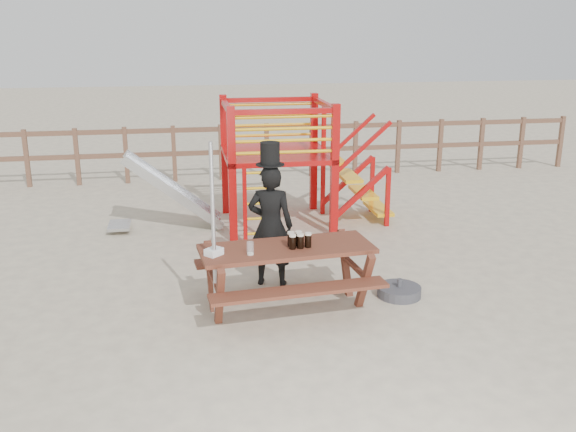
% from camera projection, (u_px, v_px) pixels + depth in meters
% --- Properties ---
extents(ground, '(60.00, 60.00, 0.00)m').
position_uv_depth(ground, '(306.00, 314.00, 7.49)').
color(ground, beige).
rests_on(ground, ground).
extents(back_fence, '(15.09, 0.09, 1.20)m').
position_uv_depth(back_fence, '(244.00, 145.00, 13.89)').
color(back_fence, brown).
rests_on(back_fence, ground).
extents(playground_fort, '(4.71, 1.84, 2.10)m').
position_uv_depth(playground_fort, '(272.00, 162.00, 10.58)').
color(playground_fort, '#AD0B0B').
rests_on(playground_fort, ground).
extents(picnic_table, '(2.13, 1.58, 0.78)m').
position_uv_depth(picnic_table, '(287.00, 270.00, 7.51)').
color(picnic_table, brown).
rests_on(picnic_table, ground).
extents(man_with_hat, '(0.66, 0.52, 1.87)m').
position_uv_depth(man_with_hat, '(271.00, 222.00, 8.14)').
color(man_with_hat, black).
rests_on(man_with_hat, ground).
extents(metal_pole, '(0.05, 0.05, 2.06)m').
position_uv_depth(metal_pole, '(214.00, 235.00, 7.03)').
color(metal_pole, '#B2B2B7').
rests_on(metal_pole, ground).
extents(parasol_base, '(0.54, 0.54, 0.23)m').
position_uv_depth(parasol_base, '(399.00, 291.00, 7.97)').
color(parasol_base, '#3B3B40').
rests_on(parasol_base, ground).
extents(paper_bag, '(0.23, 0.23, 0.08)m').
position_uv_depth(paper_bag, '(214.00, 252.00, 7.14)').
color(paper_bag, white).
rests_on(paper_bag, picnic_table).
extents(stout_pints, '(0.27, 0.19, 0.17)m').
position_uv_depth(stout_pints, '(298.00, 240.00, 7.39)').
color(stout_pints, black).
rests_on(stout_pints, picnic_table).
extents(empty_glasses, '(0.08, 0.08, 0.15)m').
position_uv_depth(empty_glasses, '(250.00, 249.00, 7.15)').
color(empty_glasses, silver).
rests_on(empty_glasses, picnic_table).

